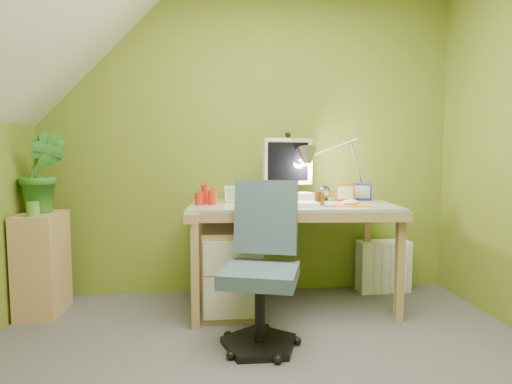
{
  "coord_description": "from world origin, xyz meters",
  "views": [
    {
      "loc": [
        -0.26,
        -1.76,
        1.1
      ],
      "look_at": [
        0.0,
        1.0,
        0.85
      ],
      "focal_mm": 30.0,
      "sensor_mm": 36.0,
      "label": 1
    }
  ],
  "objects": [
    {
      "name": "desk_lamp",
      "position": [
        0.72,
        1.36,
        1.08
      ],
      "size": [
        0.64,
        0.35,
        0.65
      ],
      "primitive_type": null,
      "rotation": [
        0.0,
        0.0,
        0.16
      ],
      "color": "#B0B0B4",
      "rests_on": "desk"
    },
    {
      "name": "desk",
      "position": [
        0.27,
        1.18,
        0.38
      ],
      "size": [
        1.45,
        0.8,
        0.75
      ],
      "primitive_type": null,
      "rotation": [
        0.0,
        0.0,
        -0.07
      ],
      "color": "tan",
      "rests_on": "floor"
    },
    {
      "name": "mouse",
      "position": [
        0.65,
        1.04,
        0.77
      ],
      "size": [
        0.12,
        0.09,
        0.04
      ],
      "primitive_type": "ellipsoid",
      "rotation": [
        0.0,
        0.0,
        0.14
      ],
      "color": "white",
      "rests_on": "mousepad"
    },
    {
      "name": "mousepad",
      "position": [
        0.65,
        1.04,
        0.75
      ],
      "size": [
        0.29,
        0.24,
        0.01
      ],
      "primitive_type": "cube",
      "rotation": [
        0.0,
        0.0,
        -0.2
      ],
      "color": "orange",
      "rests_on": "desk"
    },
    {
      "name": "side_ledge",
      "position": [
        -1.45,
        1.24,
        0.35
      ],
      "size": [
        0.26,
        0.4,
        0.7
      ],
      "primitive_type": "cube",
      "color": "tan",
      "rests_on": "floor"
    },
    {
      "name": "radiator",
      "position": [
        1.07,
        1.47,
        0.2
      ],
      "size": [
        0.41,
        0.18,
        0.41
      ],
      "primitive_type": "cube",
      "rotation": [
        0.0,
        0.0,
        0.04
      ],
      "color": "white",
      "rests_on": "floor"
    },
    {
      "name": "monitor",
      "position": [
        0.27,
        1.36,
        1.0
      ],
      "size": [
        0.4,
        0.29,
        0.49
      ],
      "primitive_type": null,
      "rotation": [
        0.0,
        0.0,
        0.25
      ],
      "color": "#BCB8A9",
      "rests_on": "desk"
    },
    {
      "name": "task_chair",
      "position": [
        -0.02,
        0.57,
        0.43
      ],
      "size": [
        0.58,
        0.58,
        0.85
      ],
      "primitive_type": null,
      "rotation": [
        0.0,
        0.0,
        -0.28
      ],
      "color": "#3D5565",
      "rests_on": "floor"
    },
    {
      "name": "candle_cluster",
      "position": [
        -0.33,
        1.19,
        0.82
      ],
      "size": [
        0.2,
        0.19,
        0.13
      ],
      "primitive_type": null,
      "rotation": [
        0.0,
        0.0,
        0.22
      ],
      "color": "red",
      "rests_on": "desk"
    },
    {
      "name": "photo_frame_red",
      "position": [
        0.69,
        1.3,
        0.81
      ],
      "size": [
        0.14,
        0.05,
        0.12
      ],
      "primitive_type": "cube",
      "rotation": [
        0.0,
        0.0,
        -0.21
      ],
      "color": "#A92312",
      "rests_on": "desk"
    },
    {
      "name": "green_cup",
      "position": [
        -1.43,
        1.09,
        0.74
      ],
      "size": [
        0.08,
        0.08,
        0.1
      ],
      "primitive_type": "cylinder",
      "rotation": [
        0.0,
        0.0,
        -0.13
      ],
      "color": "#5A963E",
      "rests_on": "side_ledge"
    },
    {
      "name": "potted_plant",
      "position": [
        -1.44,
        1.29,
        0.97
      ],
      "size": [
        0.35,
        0.3,
        0.55
      ],
      "primitive_type": "imported",
      "rotation": [
        0.0,
        0.0,
        0.19
      ],
      "color": "#327F2A",
      "rests_on": "side_ledge"
    },
    {
      "name": "photo_frame_blue",
      "position": [
        0.83,
        1.34,
        0.81
      ],
      "size": [
        0.15,
        0.06,
        0.13
      ],
      "primitive_type": "cube",
      "rotation": [
        0.0,
        0.0,
        -0.24
      ],
      "color": "#1F1592",
      "rests_on": "desk"
    },
    {
      "name": "speaker_left",
      "position": [
        -0.0,
        1.34,
        0.81
      ],
      "size": [
        0.12,
        0.12,
        0.13
      ],
      "primitive_type": null,
      "rotation": [
        0.0,
        0.0,
        -0.14
      ],
      "color": "black",
      "rests_on": "desk"
    },
    {
      "name": "amber_tumbler",
      "position": [
        0.45,
        1.1,
        0.8
      ],
      "size": [
        0.07,
        0.07,
        0.09
      ],
      "primitive_type": "cylinder",
      "rotation": [
        0.0,
        0.0,
        0.1
      ],
      "color": "brown",
      "rests_on": "desk"
    },
    {
      "name": "speaker_right",
      "position": [
        0.54,
        1.34,
        0.81
      ],
      "size": [
        0.09,
        0.09,
        0.11
      ],
      "primitive_type": null,
      "rotation": [
        0.0,
        0.0,
        0.01
      ],
      "color": "black",
      "rests_on": "desk"
    },
    {
      "name": "keyboard",
      "position": [
        0.19,
        1.04,
        0.76
      ],
      "size": [
        0.47,
        0.15,
        0.02
      ],
      "primitive_type": "cube",
      "rotation": [
        0.0,
        0.0,
        -0.01
      ],
      "color": "white",
      "rests_on": "desk"
    },
    {
      "name": "photo_frame_green",
      "position": [
        -0.13,
        1.32,
        0.81
      ],
      "size": [
        0.14,
        0.05,
        0.12
      ],
      "primitive_type": "cube",
      "rotation": [
        0.0,
        0.0,
        0.26
      ],
      "color": "#B3D592",
      "rests_on": "desk"
    },
    {
      "name": "wall_back",
      "position": [
        0.0,
        1.6,
        1.2
      ],
      "size": [
        3.2,
        0.01,
        2.4
      ],
      "primitive_type": "cube",
      "color": "olive",
      "rests_on": "floor"
    }
  ]
}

